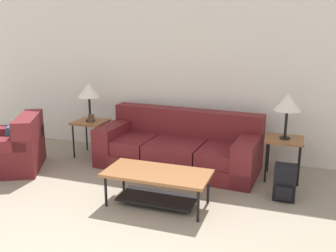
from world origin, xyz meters
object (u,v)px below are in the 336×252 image
(table_lamp_left, at_px, (89,91))
(table_lamp_right, at_px, (288,103))
(side_table_right, at_px, (284,143))
(armchair, at_px, (7,151))
(side_table_left, at_px, (91,125))
(coffee_table, at_px, (157,180))
(backpack, at_px, (285,183))
(couch, at_px, (179,148))

(table_lamp_left, xyz_separation_m, table_lamp_right, (2.98, 0.00, 0.00))
(table_lamp_left, bearing_deg, side_table_right, 0.00)
(side_table_right, bearing_deg, armchair, -166.06)
(side_table_left, bearing_deg, coffee_table, -38.54)
(coffee_table, height_order, table_lamp_right, table_lamp_right)
(coffee_table, distance_m, side_table_left, 2.10)
(side_table_left, height_order, table_lamp_left, table_lamp_left)
(armchair, relative_size, side_table_right, 2.28)
(armchair, bearing_deg, backpack, 4.43)
(armchair, distance_m, side_table_left, 1.29)
(coffee_table, height_order, side_table_right, side_table_right)
(side_table_left, distance_m, table_lamp_left, 0.55)
(side_table_right, distance_m, backpack, 0.72)
(side_table_right, distance_m, table_lamp_left, 3.03)
(couch, distance_m, backpack, 1.66)
(couch, relative_size, side_table_left, 4.16)
(armchair, xyz_separation_m, table_lamp_left, (0.84, 0.95, 0.78))
(armchair, relative_size, coffee_table, 1.08)
(table_lamp_right, bearing_deg, couch, -179.13)
(couch, relative_size, backpack, 5.61)
(side_table_right, height_order, table_lamp_left, table_lamp_left)
(couch, distance_m, side_table_right, 1.50)
(backpack, bearing_deg, table_lamp_left, 167.94)
(couch, relative_size, table_lamp_left, 3.95)
(side_table_left, xyz_separation_m, backpack, (3.03, -0.65, -0.30))
(side_table_right, relative_size, table_lamp_right, 0.95)
(armchair, relative_size, side_table_left, 2.28)
(side_table_right, bearing_deg, backpack, -85.20)
(side_table_left, distance_m, backpack, 3.11)
(side_table_right, height_order, table_lamp_right, table_lamp_right)
(couch, relative_size, table_lamp_right, 3.95)
(armchair, xyz_separation_m, backpack, (3.87, 0.30, -0.08))
(table_lamp_right, bearing_deg, backpack, -85.20)
(side_table_right, relative_size, table_lamp_left, 0.95)
(backpack, bearing_deg, couch, 157.91)
(side_table_left, bearing_deg, table_lamp_right, -0.00)
(side_table_left, relative_size, table_lamp_right, 0.95)
(side_table_right, bearing_deg, table_lamp_right, -146.31)
(coffee_table, distance_m, table_lamp_right, 2.02)
(side_table_left, height_order, backpack, side_table_left)
(side_table_left, height_order, table_lamp_right, table_lamp_right)
(side_table_right, xyz_separation_m, table_lamp_left, (-2.98, -0.00, 0.55))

